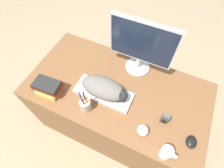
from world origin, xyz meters
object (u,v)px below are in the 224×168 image
object	(u,v)px
monitor	(142,45)
cat	(105,89)
coffee_mug	(167,153)
computer_mouse	(191,142)
pen_cup	(85,105)
book_stack	(48,87)
keyboard	(104,93)
phone	(165,119)
baseball	(143,130)

from	to	relation	value
monitor	cat	bearing A→B (deg)	-110.34
monitor	coffee_mug	bearing A→B (deg)	-55.20
cat	computer_mouse	xyz separation A→B (m)	(0.65, -0.09, -0.07)
cat	monitor	xyz separation A→B (m)	(0.13, 0.34, 0.17)
cat	pen_cup	bearing A→B (deg)	-115.22
monitor	pen_cup	bearing A→B (deg)	-111.92
cat	book_stack	bearing A→B (deg)	-159.52
keyboard	computer_mouse	world-z (taller)	computer_mouse
phone	cat	bearing A→B (deg)	177.09
monitor	pen_cup	world-z (taller)	monitor
cat	pen_cup	distance (m)	0.18
pen_cup	phone	size ratio (longest dim) A/B	2.20
coffee_mug	keyboard	bearing A→B (deg)	157.06
keyboard	cat	size ratio (longest dim) A/B	1.23
book_stack	monitor	bearing A→B (deg)	43.07
coffee_mug	monitor	bearing A→B (deg)	124.80
book_stack	phone	bearing A→B (deg)	8.39
keyboard	computer_mouse	bearing A→B (deg)	-7.45
cat	book_stack	xyz separation A→B (m)	(-0.40, -0.15, -0.03)
coffee_mug	baseball	world-z (taller)	coffee_mug
keyboard	cat	bearing A→B (deg)	0.00
book_stack	keyboard	bearing A→B (deg)	21.18
keyboard	baseball	distance (m)	0.39
phone	monitor	bearing A→B (deg)	131.82
phone	book_stack	bearing A→B (deg)	-171.61
baseball	phone	distance (m)	0.17
computer_mouse	keyboard	bearing A→B (deg)	172.55
cat	coffee_mug	bearing A→B (deg)	-23.51
coffee_mug	baseball	distance (m)	0.19
computer_mouse	book_stack	distance (m)	1.05
monitor	pen_cup	xyz separation A→B (m)	(-0.20, -0.50, -0.20)
keyboard	phone	size ratio (longest dim) A/B	4.26
phone	book_stack	xyz separation A→B (m)	(-0.85, -0.13, 0.00)
cat	baseball	xyz separation A→B (m)	(0.35, -0.15, -0.05)
computer_mouse	pen_cup	bearing A→B (deg)	-174.39
cat	phone	world-z (taller)	cat
computer_mouse	pen_cup	xyz separation A→B (m)	(-0.73, -0.07, 0.04)
monitor	phone	world-z (taller)	monitor
coffee_mug	pen_cup	bearing A→B (deg)	173.45
book_stack	baseball	bearing A→B (deg)	-0.45
cat	monitor	bearing A→B (deg)	69.66
coffee_mug	baseball	bearing A→B (deg)	157.53
computer_mouse	baseball	bearing A→B (deg)	-167.62
keyboard	monitor	bearing A→B (deg)	67.58
pen_cup	baseball	bearing A→B (deg)	0.57
monitor	computer_mouse	xyz separation A→B (m)	(0.53, -0.43, -0.24)
monitor	computer_mouse	bearing A→B (deg)	-39.22
computer_mouse	baseball	distance (m)	0.31
keyboard	monitor	xyz separation A→B (m)	(0.14, 0.34, 0.25)
pen_cup	baseball	xyz separation A→B (m)	(0.42, 0.00, -0.02)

